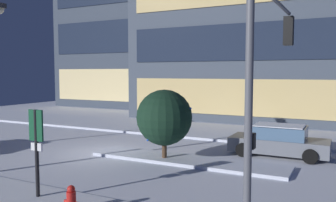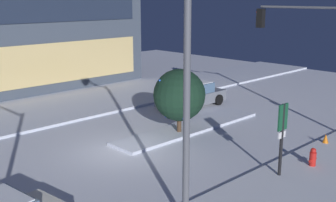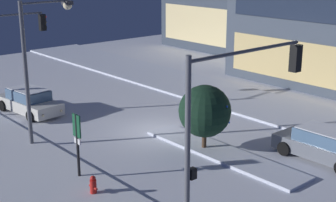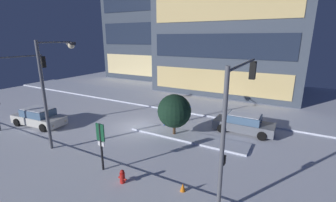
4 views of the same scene
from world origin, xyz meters
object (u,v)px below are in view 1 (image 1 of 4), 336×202
at_px(fire_hydrant, 71,201).
at_px(decorated_tree_median, 164,118).
at_px(traffic_light_corner_near_right, 270,59).
at_px(parking_info_sign, 36,143).
at_px(car_far, 279,141).

distance_m(fire_hydrant, decorated_tree_median, 6.87).
xyz_separation_m(fire_hydrant, decorated_tree_median, (-0.58, 6.67, 1.54)).
xyz_separation_m(traffic_light_corner_near_right, parking_info_sign, (-6.50, -2.31, -2.52)).
relative_size(car_far, fire_hydrant, 5.35).
bearing_deg(traffic_light_corner_near_right, parking_info_sign, 109.57).
bearing_deg(decorated_tree_median, parking_info_sign, -100.31).
distance_m(traffic_light_corner_near_right, fire_hydrant, 6.75).
height_order(car_far, decorated_tree_median, decorated_tree_median).
relative_size(car_far, parking_info_sign, 1.62).
bearing_deg(parking_info_sign, car_far, -30.07).
distance_m(car_far, decorated_tree_median, 5.66).
relative_size(parking_info_sign, decorated_tree_median, 0.88).
bearing_deg(traffic_light_corner_near_right, decorated_tree_median, 53.58).
xyz_separation_m(parking_info_sign, decorated_tree_median, (1.14, 6.26, 0.14)).
bearing_deg(fire_hydrant, parking_info_sign, 166.76).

